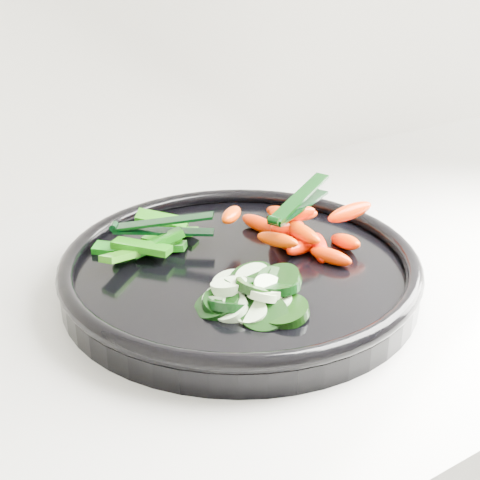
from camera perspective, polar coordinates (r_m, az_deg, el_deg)
veggie_tray at (r=0.70m, az=0.00°, el=-2.55°), size 0.40×0.40×0.04m
cucumber_pile at (r=0.63m, az=0.84°, el=-4.77°), size 0.12×0.13×0.04m
carrot_pile at (r=0.74m, az=4.88°, el=0.95°), size 0.17×0.17×0.06m
pepper_pile at (r=0.74m, az=-7.53°, el=-0.13°), size 0.13×0.11×0.04m
tong_carrot at (r=0.73m, az=4.97°, el=3.16°), size 0.11×0.06×0.02m
tong_pepper at (r=0.73m, az=-6.83°, el=1.16°), size 0.10×0.08×0.02m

